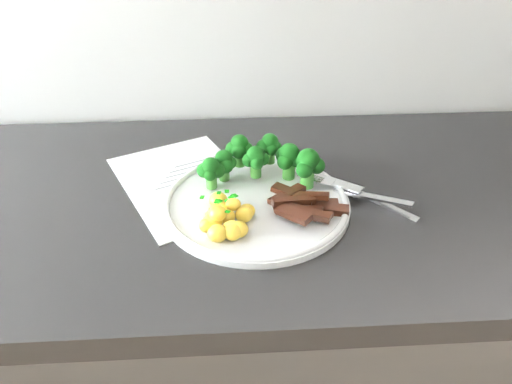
{
  "coord_description": "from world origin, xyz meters",
  "views": [
    {
      "loc": [
        -0.02,
        0.94,
        1.4
      ],
      "look_at": [
        0.03,
        1.63,
        0.95
      ],
      "focal_mm": 36.25,
      "sensor_mm": 36.0,
      "label": 1
    }
  ],
  "objects": [
    {
      "name": "fork",
      "position": [
        0.19,
        1.64,
        0.94
      ],
      "size": [
        0.17,
        0.12,
        0.02
      ],
      "color": "silver",
      "rests_on": "plate"
    },
    {
      "name": "potatoes",
      "position": [
        -0.02,
        1.57,
        0.94
      ],
      "size": [
        0.09,
        0.12,
        0.04
      ],
      "color": "#FFC94A",
      "rests_on": "plate"
    },
    {
      "name": "recipe_paper",
      "position": [
        -0.09,
        1.72,
        0.92
      ],
      "size": [
        0.31,
        0.35,
        0.0
      ],
      "color": "white",
      "rests_on": "counter"
    },
    {
      "name": "beef_strips",
      "position": [
        0.1,
        1.6,
        0.94
      ],
      "size": [
        0.13,
        0.12,
        0.03
      ],
      "color": "black",
      "rests_on": "plate"
    },
    {
      "name": "broccoli",
      "position": [
        0.04,
        1.7,
        0.97
      ],
      "size": [
        0.21,
        0.12,
        0.07
      ],
      "color": "#2E6B22",
      "rests_on": "plate"
    },
    {
      "name": "counter",
      "position": [
        0.14,
        1.67,
        0.46
      ],
      "size": [
        2.44,
        0.61,
        0.92
      ],
      "color": "black",
      "rests_on": "ground"
    },
    {
      "name": "plate",
      "position": [
        0.03,
        1.63,
        0.93
      ],
      "size": [
        0.31,
        0.31,
        0.02
      ],
      "color": "white",
      "rests_on": "counter"
    },
    {
      "name": "knife",
      "position": [
        0.21,
        1.63,
        0.93
      ],
      "size": [
        0.19,
        0.17,
        0.03
      ],
      "color": "silver",
      "rests_on": "plate"
    }
  ]
}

